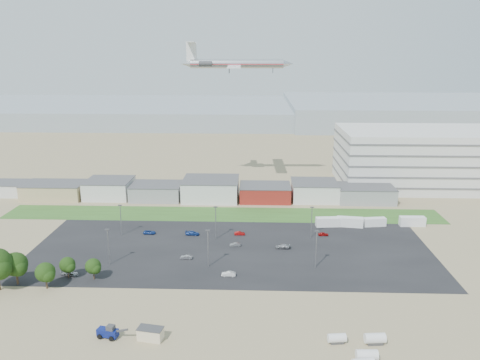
{
  "coord_description": "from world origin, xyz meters",
  "views": [
    {
      "loc": [
        12.4,
        -110.44,
        57.32
      ],
      "look_at": [
        7.63,
        22.0,
        21.29
      ],
      "focal_mm": 35.0,
      "sensor_mm": 36.0,
      "label": 1
    }
  ],
  "objects_px": {
    "parked_car_8": "(323,234)",
    "telehandler": "(108,331)",
    "parked_car_7": "(235,245)",
    "parked_car_13": "(229,274)",
    "storage_tank_nw": "(337,338)",
    "parked_car_11": "(240,233)",
    "parked_car_6": "(192,233)",
    "parked_car_9": "(149,232)",
    "parked_car_10": "(70,273)",
    "parked_car_4": "(186,257)",
    "portable_shed": "(151,334)",
    "box_trailer_a": "(328,222)",
    "airliner": "(237,64)",
    "parked_car_12": "(283,246)"
  },
  "relations": [
    {
      "from": "parked_car_7",
      "to": "parked_car_9",
      "type": "relative_size",
      "value": 0.83
    },
    {
      "from": "storage_tank_nw",
      "to": "parked_car_11",
      "type": "relative_size",
      "value": 1.07
    },
    {
      "from": "portable_shed",
      "to": "box_trailer_a",
      "type": "xyz_separation_m",
      "value": [
        46.25,
        67.34,
        0.23
      ]
    },
    {
      "from": "portable_shed",
      "to": "parked_car_12",
      "type": "relative_size",
      "value": 1.19
    },
    {
      "from": "airliner",
      "to": "parked_car_9",
      "type": "height_order",
      "value": "airliner"
    },
    {
      "from": "parked_car_8",
      "to": "parked_car_10",
      "type": "bearing_deg",
      "value": 112.91
    },
    {
      "from": "portable_shed",
      "to": "parked_car_6",
      "type": "xyz_separation_m",
      "value": [
        0.89,
        57.68,
        -0.67
      ]
    },
    {
      "from": "storage_tank_nw",
      "to": "parked_car_12",
      "type": "height_order",
      "value": "storage_tank_nw"
    },
    {
      "from": "portable_shed",
      "to": "box_trailer_a",
      "type": "relative_size",
      "value": 0.64
    },
    {
      "from": "box_trailer_a",
      "to": "parked_car_9",
      "type": "distance_m",
      "value": 60.28
    },
    {
      "from": "storage_tank_nw",
      "to": "parked_car_9",
      "type": "relative_size",
      "value": 0.92
    },
    {
      "from": "storage_tank_nw",
      "to": "telehandler",
      "type": "bearing_deg",
      "value": 179.84
    },
    {
      "from": "parked_car_8",
      "to": "parked_car_12",
      "type": "xyz_separation_m",
      "value": [
        -13.74,
        -10.74,
        0.08
      ]
    },
    {
      "from": "portable_shed",
      "to": "parked_car_12",
      "type": "distance_m",
      "value": 56.39
    },
    {
      "from": "portable_shed",
      "to": "parked_car_12",
      "type": "xyz_separation_m",
      "value": [
        29.78,
        47.88,
        -0.69
      ]
    },
    {
      "from": "airliner",
      "to": "parked_car_8",
      "type": "bearing_deg",
      "value": -63.91
    },
    {
      "from": "telehandler",
      "to": "box_trailer_a",
      "type": "bearing_deg",
      "value": 63.83
    },
    {
      "from": "parked_car_11",
      "to": "parked_car_13",
      "type": "distance_m",
      "value": 29.24
    },
    {
      "from": "parked_car_4",
      "to": "parked_car_7",
      "type": "xyz_separation_m",
      "value": [
        13.64,
        9.67,
        -0.02
      ]
    },
    {
      "from": "parked_car_7",
      "to": "parked_car_12",
      "type": "relative_size",
      "value": 0.75
    },
    {
      "from": "parked_car_8",
      "to": "parked_car_11",
      "type": "height_order",
      "value": "parked_car_11"
    },
    {
      "from": "airliner",
      "to": "parked_car_9",
      "type": "relative_size",
      "value": 11.85
    },
    {
      "from": "storage_tank_nw",
      "to": "airliner",
      "type": "bearing_deg",
      "value": 102.3
    },
    {
      "from": "parked_car_7",
      "to": "parked_car_8",
      "type": "bearing_deg",
      "value": 101.26
    },
    {
      "from": "box_trailer_a",
      "to": "airliner",
      "type": "bearing_deg",
      "value": 118.68
    },
    {
      "from": "box_trailer_a",
      "to": "parked_car_4",
      "type": "bearing_deg",
      "value": -153.36
    },
    {
      "from": "portable_shed",
      "to": "parked_car_4",
      "type": "relative_size",
      "value": 1.54
    },
    {
      "from": "box_trailer_a",
      "to": "parked_car_7",
      "type": "xyz_separation_m",
      "value": [
        -30.98,
        -18.35,
        -1.01
      ]
    },
    {
      "from": "parked_car_9",
      "to": "parked_car_10",
      "type": "bearing_deg",
      "value": 156.42
    },
    {
      "from": "parked_car_9",
      "to": "parked_car_10",
      "type": "height_order",
      "value": "parked_car_10"
    },
    {
      "from": "parked_car_10",
      "to": "parked_car_11",
      "type": "height_order",
      "value": "parked_car_10"
    },
    {
      "from": "telehandler",
      "to": "parked_car_6",
      "type": "distance_m",
      "value": 58.19
    },
    {
      "from": "parked_car_8",
      "to": "parked_car_10",
      "type": "distance_m",
      "value": 77.83
    },
    {
      "from": "parked_car_9",
      "to": "parked_car_13",
      "type": "relative_size",
      "value": 1.06
    },
    {
      "from": "airliner",
      "to": "parked_car_10",
      "type": "distance_m",
      "value": 110.68
    },
    {
      "from": "parked_car_9",
      "to": "parked_car_12",
      "type": "height_order",
      "value": "parked_car_12"
    },
    {
      "from": "parked_car_8",
      "to": "parked_car_7",
      "type": "bearing_deg",
      "value": 108.45
    },
    {
      "from": "airliner",
      "to": "telehandler",
      "type": "bearing_deg",
      "value": -102.56
    },
    {
      "from": "parked_car_6",
      "to": "parked_car_9",
      "type": "bearing_deg",
      "value": 91.47
    },
    {
      "from": "parked_car_9",
      "to": "parked_car_11",
      "type": "height_order",
      "value": "parked_car_11"
    },
    {
      "from": "parked_car_6",
      "to": "parked_car_8",
      "type": "height_order",
      "value": "parked_car_6"
    },
    {
      "from": "parked_car_8",
      "to": "storage_tank_nw",
      "type": "bearing_deg",
      "value": 174.55
    },
    {
      "from": "parked_car_6",
      "to": "parked_car_10",
      "type": "relative_size",
      "value": 1.0
    },
    {
      "from": "parked_car_4",
      "to": "parked_car_11",
      "type": "relative_size",
      "value": 1.0
    },
    {
      "from": "parked_car_7",
      "to": "parked_car_13",
      "type": "xyz_separation_m",
      "value": [
        -0.83,
        -19.95,
        0.07
      ]
    },
    {
      "from": "airliner",
      "to": "parked_car_8",
      "type": "height_order",
      "value": "airliner"
    },
    {
      "from": "parked_car_8",
      "to": "telehandler",
      "type": "bearing_deg",
      "value": 137.55
    },
    {
      "from": "airliner",
      "to": "parked_car_6",
      "type": "xyz_separation_m",
      "value": [
        -12.13,
        -58.62,
        -52.42
      ]
    },
    {
      "from": "parked_car_6",
      "to": "parked_car_13",
      "type": "bearing_deg",
      "value": -151.3
    },
    {
      "from": "parked_car_4",
      "to": "parked_car_13",
      "type": "height_order",
      "value": "parked_car_13"
    }
  ]
}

